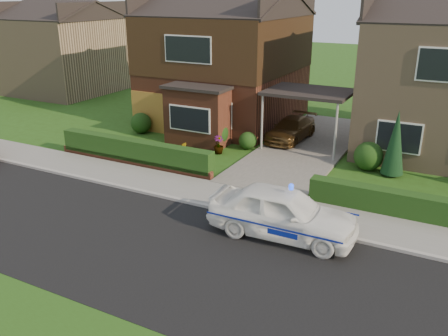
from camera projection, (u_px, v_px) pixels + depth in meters
The scene contains 22 objects.
ground at pixel (182, 255), 13.38m from camera, with size 120.00×120.00×0.00m, color #254913.
road at pixel (182, 255), 13.38m from camera, with size 60.00×6.00×0.02m, color black.
kerb at pixel (231, 212), 15.90m from camera, with size 60.00×0.16×0.12m, color #9E9993.
sidewalk at pixel (244, 200), 16.77m from camera, with size 60.00×2.00×0.10m, color slate.
driveway at pixel (306, 147), 22.50m from camera, with size 3.80×12.00×0.12m, color #666059.
house_left at pixel (226, 53), 26.10m from camera, with size 7.50×9.53×7.25m.
carport_link at pixel (309, 93), 21.56m from camera, with size 3.80×3.00×2.77m.
garage_door at pixel (150, 112), 24.86m from camera, with size 2.20×0.10×2.10m, color brown.
dwarf_wall at pixel (133, 161), 20.23m from camera, with size 7.70×0.25×0.36m, color brown.
hedge_left at pixel (136, 164), 20.42m from camera, with size 7.50×0.55×0.90m, color black.
hedge_right at pixel (422, 222), 15.32m from camera, with size 7.50×0.55×0.80m, color black.
shrub_left_far at pixel (141, 123), 24.76m from camera, with size 1.08×1.08×1.08m, color black.
shrub_left_mid at pixel (215, 133), 22.61m from camera, with size 1.32×1.32×1.32m, color black.
shrub_left_near at pixel (248, 141), 22.25m from camera, with size 0.84×0.84×0.84m, color black.
shrub_right_near at pixel (368, 156), 19.60m from camera, with size 1.20×1.20×1.20m, color black.
conifer_a at pixel (395, 145), 18.76m from camera, with size 0.90×0.90×2.60m, color black.
neighbour_left at pixel (65, 56), 34.41m from camera, with size 6.50×7.00×5.20m, color #997D5E.
police_car at pixel (283, 213), 14.21m from camera, with size 4.14×4.57×1.70m.
driveway_car at pixel (291, 129), 23.27m from camera, with size 1.50×3.69×1.07m, color brown.
potted_plant_a at pixel (90, 142), 22.29m from camera, with size 0.38×0.25×0.71m, color gray.
potted_plant_b at pixel (182, 150), 21.11m from camera, with size 0.39×0.31×0.71m, color gray.
potted_plant_c at pixel (219, 145), 21.61m from camera, with size 0.47×0.47×0.83m, color gray.
Camera 1 is at (6.44, -9.81, 7.00)m, focal length 38.00 mm.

